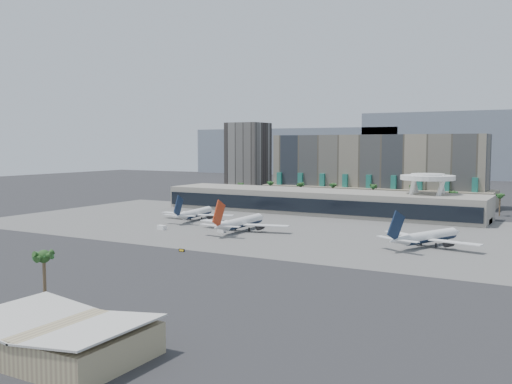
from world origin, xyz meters
The scene contains 16 objects.
ground centered at (0.00, 0.00, 0.00)m, with size 900.00×900.00×0.00m, color #232326.
apron_pad centered at (0.00, 55.00, 0.03)m, with size 260.00×130.00×0.06m, color #5B5B59.
mountain_ridge centered at (27.88, 470.00, 29.89)m, with size 680.00×60.00×70.00m.
hotel centered at (10.00, 174.41, 16.81)m, with size 140.00×30.00×42.00m.
office_tower centered at (-95.00, 200.00, 22.94)m, with size 30.00×30.00×52.00m.
terminal centered at (0.00, 109.84, 6.52)m, with size 170.00×32.50×14.50m.
saucer_structure centered at (55.00, 116.00, 18.45)m, with size 26.00×26.00×21.89m.
palm_row centered at (7.00, 145.00, 10.50)m, with size 157.80×2.80×13.10m.
hangar_right centered at (42.00, -100.00, 2.95)m, with size 30.55×20.60×6.89m.
airliner_left centered at (-39.72, 54.63, 3.40)m, with size 37.57×38.93×13.48m.
airliner_centre centered at (-2.96, 35.82, 3.73)m, with size 41.58×42.82×14.78m.
airliner_right centered at (72.95, 37.10, 3.56)m, with size 37.24×38.35×14.13m.
service_vehicle_a centered at (-34.34, 22.59, 0.97)m, with size 3.96×1.94×1.94m, color white.
service_vehicle_b centered at (-8.04, 28.63, 0.79)m, with size 3.06×1.75×1.58m, color white.
taxiway_sign centered at (3.01, -13.27, 0.50)m, with size 2.24×0.44×1.01m.
near_palm_b centered at (21.35, -85.48, 11.23)m, with size 6.00×6.00×14.12m.
Camera 1 is at (117.91, -166.27, 36.13)m, focal length 40.00 mm.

